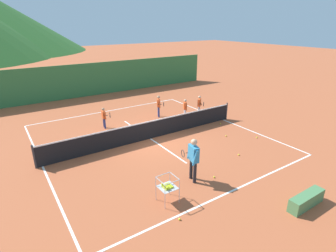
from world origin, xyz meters
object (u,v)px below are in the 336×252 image
(tennis_ball_0, at_px, (239,155))
(tennis_ball_5, at_px, (220,124))
(student_2, at_px, (185,107))
(tennis_ball_2, at_px, (257,137))
(student_3, at_px, (199,104))
(tennis_ball_1, at_px, (226,136))
(tennis_net, at_px, (150,130))
(ball_cart, at_px, (167,186))
(tennis_ball_4, at_px, (214,177))
(instructor, at_px, (193,156))
(student_1, at_px, (159,104))
(tennis_ball_3, at_px, (180,219))
(courtside_bench, at_px, (306,200))
(student_0, at_px, (104,116))

(tennis_ball_0, distance_m, tennis_ball_5, 3.96)
(student_2, bearing_deg, tennis_ball_2, -73.90)
(student_3, distance_m, tennis_ball_1, 3.63)
(student_3, bearing_deg, tennis_net, -161.99)
(ball_cart, bearing_deg, student_2, 49.01)
(tennis_ball_5, bearing_deg, tennis_ball_0, -122.14)
(tennis_ball_1, height_order, tennis_ball_2, same)
(tennis_ball_0, height_order, tennis_ball_4, same)
(student_2, height_order, student_3, student_3)
(tennis_net, xyz_separation_m, tennis_ball_0, (2.40, -3.82, -0.47))
(instructor, relative_size, student_3, 1.32)
(student_2, bearing_deg, tennis_net, -155.91)
(tennis_ball_2, distance_m, tennis_ball_5, 2.52)
(tennis_ball_5, bearing_deg, student_1, 125.84)
(tennis_ball_1, distance_m, tennis_ball_3, 6.92)
(tennis_ball_5, bearing_deg, tennis_ball_2, -86.54)
(student_1, bearing_deg, student_2, -46.32)
(tennis_ball_1, xyz_separation_m, courtside_bench, (-1.96, -5.55, 0.20))
(student_2, height_order, tennis_ball_2, student_2)
(instructor, relative_size, ball_cart, 1.91)
(student_1, xyz_separation_m, student_3, (2.26, -1.27, -0.03))
(ball_cart, height_order, tennis_ball_0, ball_cart)
(ball_cart, relative_size, tennis_ball_4, 13.22)
(tennis_ball_4, bearing_deg, tennis_ball_2, 19.80)
(tennis_ball_1, xyz_separation_m, tennis_ball_4, (-3.27, -2.63, 0.00))
(tennis_ball_1, distance_m, tennis_ball_2, 1.57)
(tennis_ball_1, height_order, tennis_ball_3, same)
(tennis_ball_1, bearing_deg, courtside_bench, -109.49)
(student_0, height_order, tennis_ball_5, student_0)
(tennis_ball_3, bearing_deg, tennis_ball_0, 22.54)
(instructor, xyz_separation_m, courtside_bench, (2.12, -3.25, -0.80))
(tennis_ball_4, bearing_deg, student_1, 74.67)
(tennis_ball_4, height_order, tennis_ball_5, same)
(tennis_ball_0, relative_size, courtside_bench, 0.05)
(courtside_bench, bearing_deg, tennis_ball_5, 66.92)
(instructor, bearing_deg, tennis_ball_4, -22.25)
(courtside_bench, bearing_deg, tennis_ball_4, 114.18)
(instructor, relative_size, student_2, 1.38)
(tennis_net, xyz_separation_m, instructor, (-0.62, -4.26, 0.53))
(student_2, bearing_deg, courtside_bench, -101.62)
(tennis_net, relative_size, tennis_ball_1, 160.76)
(student_3, xyz_separation_m, tennis_ball_2, (0.20, -4.44, -0.75))
(student_0, bearing_deg, tennis_ball_1, -44.03)
(tennis_ball_1, bearing_deg, tennis_ball_2, -40.81)
(student_1, height_order, ball_cart, student_1)
(student_3, xyz_separation_m, tennis_ball_1, (-0.99, -3.41, -0.75))
(tennis_net, xyz_separation_m, ball_cart, (-2.12, -4.81, 0.09))
(tennis_ball_2, distance_m, courtside_bench, 5.51)
(student_0, distance_m, courtside_bench, 10.66)
(student_1, bearing_deg, tennis_ball_5, -54.16)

